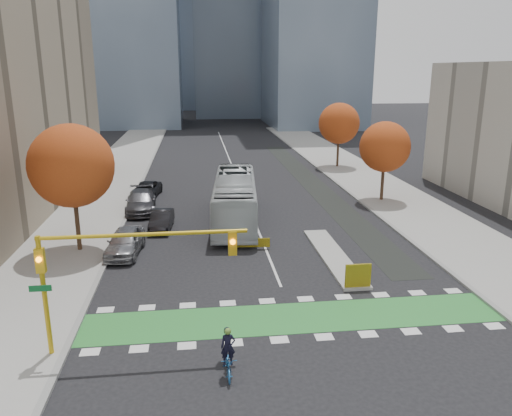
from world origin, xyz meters
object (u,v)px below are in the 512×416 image
object	(u,v)px
tree_east_far	(339,123)
traffic_signal_west	(108,262)
bus	(235,199)
tree_west	(72,166)
tree_east_near	(385,147)
parked_car_b	(162,220)
cyclist	(228,359)
parked_car_d	(146,190)
parked_car_c	(141,201)
hazard_board	(358,276)
parked_car_a	(125,242)

from	to	relation	value
tree_east_far	traffic_signal_west	world-z (taller)	tree_east_far
bus	tree_east_far	bearing A→B (deg)	61.11
tree_east_far	bus	size ratio (longest dim) A/B	0.59
tree_west	tree_east_near	xyz separation A→B (m)	(24.00, 10.00, -0.75)
tree_east_near	parked_car_b	world-z (taller)	tree_east_near
cyclist	parked_car_d	bearing A→B (deg)	100.35
parked_car_c	parked_car_d	size ratio (longest dim) A/B	1.21
traffic_signal_west	parked_car_d	world-z (taller)	traffic_signal_west
tree_west	tree_east_far	xyz separation A→B (m)	(24.50, 26.00, -0.38)
traffic_signal_west	parked_car_d	distance (m)	26.92
tree_west	parked_car_b	bearing A→B (deg)	39.93
hazard_board	parked_car_c	world-z (taller)	parked_car_c
traffic_signal_west	cyclist	world-z (taller)	traffic_signal_west
tree_west	parked_car_d	world-z (taller)	tree_west
cyclist	tree_east_far	bearing A→B (deg)	68.00
traffic_signal_west	parked_car_d	size ratio (longest dim) A/B	1.78
tree_west	parked_car_b	xyz separation A→B (m)	(4.99, 4.17, -4.93)
hazard_board	tree_east_far	distance (m)	35.13
bus	parked_car_c	xyz separation A→B (m)	(-7.51, 3.86, -0.98)
tree_east_near	traffic_signal_west	world-z (taller)	tree_east_near
tree_west	tree_east_near	distance (m)	26.01
cyclist	parked_car_c	xyz separation A→B (m)	(-5.62, 23.85, 0.18)
traffic_signal_west	parked_car_d	xyz separation A→B (m)	(-1.07, 26.68, -3.37)
tree_west	traffic_signal_west	distance (m)	13.25
bus	parked_car_a	distance (m)	9.75
traffic_signal_west	parked_car_c	size ratio (longest dim) A/B	1.47
traffic_signal_west	parked_car_b	world-z (taller)	traffic_signal_west
tree_west	parked_car_d	distance (m)	15.31
bus	parked_car_d	size ratio (longest dim) A/B	2.73
tree_east_far	parked_car_b	bearing A→B (deg)	-131.80
parked_car_b	tree_west	bearing A→B (deg)	-136.08
hazard_board	parked_car_d	bearing A→B (deg)	120.61
bus	parked_car_b	distance (m)	5.75
tree_east_far	parked_car_d	world-z (taller)	tree_east_far
parked_car_c	tree_east_far	bearing A→B (deg)	34.86
traffic_signal_west	parked_car_a	bearing A→B (deg)	95.23
traffic_signal_west	bus	world-z (taller)	traffic_signal_west
tree_east_far	parked_car_a	bearing A→B (deg)	-128.71
hazard_board	traffic_signal_west	size ratio (longest dim) A/B	0.16
parked_car_c	parked_car_d	xyz separation A→B (m)	(0.00, 5.00, -0.17)
cyclist	parked_car_b	size ratio (longest dim) A/B	0.48
tree_east_near	parked_car_a	bearing A→B (deg)	-152.73
tree_east_near	parked_car_d	xyz separation A→B (m)	(-21.00, 4.17, -4.20)
cyclist	parked_car_d	world-z (taller)	cyclist
tree_east_far	parked_car_c	xyz separation A→B (m)	(-21.50, -16.83, -4.40)
hazard_board	cyclist	world-z (taller)	cyclist
tree_east_far	parked_car_a	size ratio (longest dim) A/B	1.58
tree_east_far	bus	world-z (taller)	tree_east_far
tree_west	parked_car_c	world-z (taller)	tree_west
tree_east_near	tree_east_far	size ratio (longest dim) A/B	0.92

